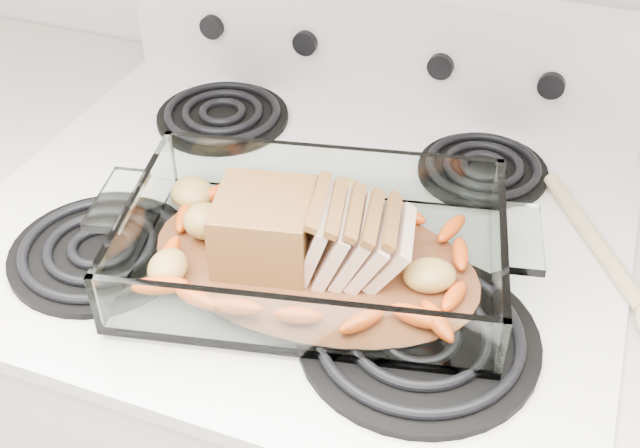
% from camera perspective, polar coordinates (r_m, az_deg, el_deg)
% --- Properties ---
extents(electric_range, '(0.78, 0.70, 1.12)m').
position_cam_1_polar(electric_range, '(1.32, -0.87, -14.69)').
color(electric_range, white).
rests_on(electric_range, ground).
extents(baking_dish, '(0.41, 0.27, 0.08)m').
position_cam_1_polar(baking_dish, '(0.89, -0.46, -2.14)').
color(baking_dish, silver).
rests_on(baking_dish, electric_range).
extents(pork_roast, '(0.21, 0.10, 0.08)m').
position_cam_1_polar(pork_roast, '(0.88, -1.74, -0.46)').
color(pork_roast, brown).
rests_on(pork_roast, baking_dish).
extents(roast_vegetables, '(0.35, 0.19, 0.04)m').
position_cam_1_polar(roast_vegetables, '(0.91, 0.12, -0.36)').
color(roast_vegetables, '#D43A00').
rests_on(roast_vegetables, baking_dish).
extents(wooden_spoon, '(0.19, 0.26, 0.02)m').
position_cam_1_polar(wooden_spoon, '(0.95, 21.35, -3.84)').
color(wooden_spoon, tan).
rests_on(wooden_spoon, electric_range).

